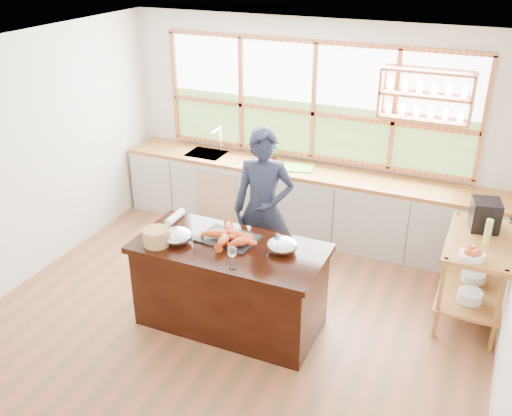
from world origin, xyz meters
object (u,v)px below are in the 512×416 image
Objects in this scene: island at (230,285)px; wicker_basket at (156,237)px; espresso_machine at (485,215)px; cook at (264,209)px.

island is 0.87m from wicker_basket.
island is at bearing -160.15° from espresso_machine.
cook is 7.13× the size of wicker_basket.
espresso_machine is (2.20, 0.49, 0.15)m from cook.
cook is (-0.01, 0.86, 0.45)m from island.
espresso_machine is (2.19, 1.35, 0.60)m from island.
cook is at bearing 60.25° from wicker_basket.
espresso_machine is 3.26m from wicker_basket.
cook is at bearing -179.27° from espresso_machine.
wicker_basket is at bearing -162.33° from espresso_machine.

